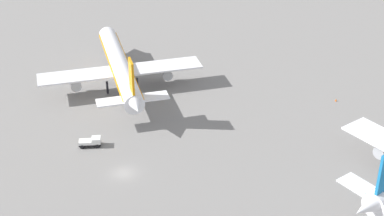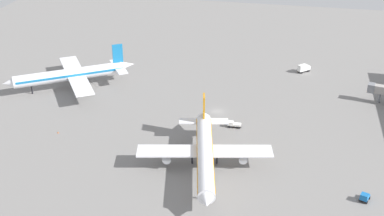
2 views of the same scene
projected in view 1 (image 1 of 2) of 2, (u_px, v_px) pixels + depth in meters
name	position (u px, v px, depth m)	size (l,w,h in m)	color
ground	(124.00, 173.00, 111.11)	(288.00, 288.00, 0.00)	gray
airplane_at_gate	(120.00, 67.00, 139.89)	(48.18, 39.16, 14.77)	white
pushback_tractor	(91.00, 142.00, 118.95)	(2.31, 4.45, 1.90)	black
safety_cone_near_gate	(336.00, 100.00, 135.95)	(0.44, 0.44, 0.60)	#EA590C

